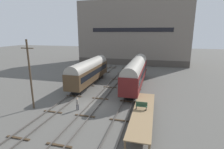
{
  "coord_description": "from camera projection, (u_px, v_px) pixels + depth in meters",
  "views": [
    {
      "loc": [
        8.24,
        -21.35,
        10.15
      ],
      "look_at": [
        0.0,
        10.37,
        2.2
      ],
      "focal_mm": 28.0,
      "sensor_mm": 36.0,
      "label": 1
    }
  ],
  "objects": [
    {
      "name": "train_car_maroon",
      "position": [
        136.0,
        71.0,
        32.94
      ],
      "size": [
        2.92,
        17.97,
        5.29
      ],
      "color": "black",
      "rests_on": "ground"
    },
    {
      "name": "track_left",
      "position": [
        65.0,
        102.0,
        25.55
      ],
      "size": [
        2.6,
        60.0,
        0.26
      ],
      "color": "#4C4742",
      "rests_on": "ground"
    },
    {
      "name": "utility_pole",
      "position": [
        30.0,
        74.0,
        22.81
      ],
      "size": [
        1.8,
        0.24,
        9.31
      ],
      "color": "#473828",
      "rests_on": "ground"
    },
    {
      "name": "track_right",
      "position": [
        125.0,
        109.0,
        23.36
      ],
      "size": [
        2.6,
        60.0,
        0.26
      ],
      "color": "#4C4742",
      "rests_on": "ground"
    },
    {
      "name": "train_car_brown",
      "position": [
        89.0,
        70.0,
        34.17
      ],
      "size": [
        2.85,
        15.26,
        5.02
      ],
      "color": "black",
      "rests_on": "ground"
    },
    {
      "name": "bench",
      "position": [
        141.0,
        105.0,
        21.15
      ],
      "size": [
        1.4,
        0.4,
        0.91
      ],
      "color": "#2D4C33",
      "rests_on": "station_platform"
    },
    {
      "name": "track_middle",
      "position": [
        93.0,
        106.0,
        24.46
      ],
      "size": [
        2.6,
        60.0,
        0.26
      ],
      "color": "#4C4742",
      "rests_on": "ground"
    },
    {
      "name": "warehouse_building",
      "position": [
        133.0,
        33.0,
        57.22
      ],
      "size": [
        34.72,
        10.13,
        19.73
      ],
      "color": "#46403A",
      "rests_on": "ground"
    },
    {
      "name": "ground_plane",
      "position": [
        93.0,
        107.0,
        24.49
      ],
      "size": [
        200.0,
        200.0,
        0.0
      ],
      "primitive_type": "plane",
      "color": "#56544F"
    },
    {
      "name": "person_worker",
      "position": [
        77.0,
        103.0,
        23.19
      ],
      "size": [
        0.32,
        0.32,
        1.72
      ],
      "color": "#282833",
      "rests_on": "ground"
    },
    {
      "name": "station_platform",
      "position": [
        143.0,
        112.0,
        20.77
      ],
      "size": [
        2.4,
        12.55,
        1.03
      ],
      "color": "#8C704C",
      "rests_on": "ground"
    }
  ]
}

